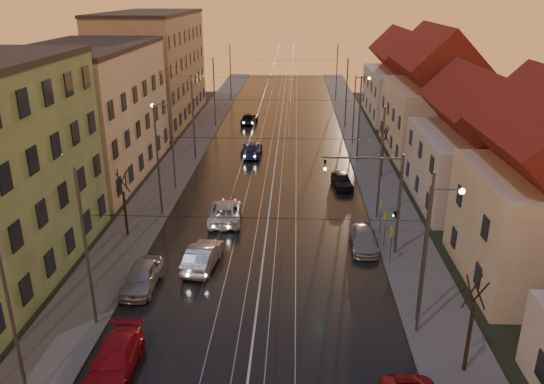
# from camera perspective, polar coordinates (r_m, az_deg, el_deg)

# --- Properties ---
(road) EXTENTS (16.00, 120.00, 0.04)m
(road) POSITION_cam_1_polar(r_m,az_deg,el_deg) (57.47, 0.42, 3.69)
(road) COLOR black
(road) RESTS_ON ground
(sidewalk_left) EXTENTS (4.00, 120.00, 0.15)m
(sidewalk_left) POSITION_cam_1_polar(r_m,az_deg,el_deg) (58.66, -9.41, 3.82)
(sidewalk_left) COLOR #4C4C4C
(sidewalk_left) RESTS_ON ground
(sidewalk_right) EXTENTS (4.00, 120.00, 0.15)m
(sidewalk_right) POSITION_cam_1_polar(r_m,az_deg,el_deg) (57.98, 10.37, 3.56)
(sidewalk_right) COLOR #4C4C4C
(sidewalk_right) RESTS_ON ground
(tram_rail_0) EXTENTS (0.06, 120.00, 0.03)m
(tram_rail_0) POSITION_cam_1_polar(r_m,az_deg,el_deg) (57.58, -1.77, 3.75)
(tram_rail_0) COLOR gray
(tram_rail_0) RESTS_ON road
(tram_rail_1) EXTENTS (0.06, 120.00, 0.03)m
(tram_rail_1) POSITION_cam_1_polar(r_m,az_deg,el_deg) (57.49, -0.35, 3.74)
(tram_rail_1) COLOR gray
(tram_rail_1) RESTS_ON road
(tram_rail_2) EXTENTS (0.06, 120.00, 0.03)m
(tram_rail_2) POSITION_cam_1_polar(r_m,az_deg,el_deg) (57.44, 1.19, 3.72)
(tram_rail_2) COLOR gray
(tram_rail_2) RESTS_ON road
(tram_rail_3) EXTENTS (0.06, 120.00, 0.03)m
(tram_rail_3) POSITION_cam_1_polar(r_m,az_deg,el_deg) (57.43, 2.62, 3.69)
(tram_rail_3) COLOR gray
(tram_rail_3) RESTS_ON road
(apartment_left_2) EXTENTS (10.00, 20.00, 12.00)m
(apartment_left_2) POSITION_cam_1_polar(r_m,az_deg,el_deg) (53.76, -18.99, 7.94)
(apartment_left_2) COLOR #C3B696
(apartment_left_2) RESTS_ON ground
(apartment_left_3) EXTENTS (10.00, 24.00, 14.00)m
(apartment_left_3) POSITION_cam_1_polar(r_m,az_deg,el_deg) (76.10, -12.66, 12.84)
(apartment_left_3) COLOR #92785E
(apartment_left_3) RESTS_ON ground
(house_right_2) EXTENTS (9.18, 12.24, 9.20)m
(house_right_2) POSITION_cam_1_polar(r_m,az_deg,el_deg) (47.07, 21.07, 4.24)
(house_right_2) COLOR beige
(house_right_2) RESTS_ON ground
(house_right_3) EXTENTS (9.18, 14.28, 11.50)m
(house_right_3) POSITION_cam_1_polar(r_m,az_deg,el_deg) (60.82, 16.99, 9.37)
(house_right_3) COLOR #C0B294
(house_right_3) RESTS_ON ground
(house_right_4) EXTENTS (9.18, 16.32, 10.00)m
(house_right_4) POSITION_cam_1_polar(r_m,az_deg,el_deg) (78.26, 13.83, 11.50)
(house_right_4) COLOR beige
(house_right_4) RESTS_ON ground
(catenary_pole_l_1) EXTENTS (0.16, 0.16, 9.00)m
(catenary_pole_l_1) POSITION_cam_1_polar(r_m,az_deg,el_deg) (28.96, -19.34, -5.97)
(catenary_pole_l_1) COLOR #595B60
(catenary_pole_l_1) RESTS_ON ground
(catenary_pole_r_1) EXTENTS (0.16, 0.16, 9.00)m
(catenary_pole_r_1) POSITION_cam_1_polar(r_m,az_deg,el_deg) (27.74, 16.11, -6.79)
(catenary_pole_r_1) COLOR #595B60
(catenary_pole_r_1) RESTS_ON ground
(catenary_pole_l_2) EXTENTS (0.16, 0.16, 9.00)m
(catenary_pole_l_2) POSITION_cam_1_polar(r_m,az_deg,el_deg) (42.19, -12.16, 3.16)
(catenary_pole_l_2) COLOR #595B60
(catenary_pole_l_2) RESTS_ON ground
(catenary_pole_r_2) EXTENTS (0.16, 0.16, 9.00)m
(catenary_pole_r_2) POSITION_cam_1_polar(r_m,az_deg,el_deg) (41.36, 11.60, 2.85)
(catenary_pole_r_2) COLOR #595B60
(catenary_pole_r_2) RESTS_ON ground
(catenary_pole_l_3) EXTENTS (0.16, 0.16, 9.00)m
(catenary_pole_l_3) POSITION_cam_1_polar(r_m,az_deg,el_deg) (56.31, -8.47, 7.83)
(catenary_pole_l_3) COLOR #595B60
(catenary_pole_l_3) RESTS_ON ground
(catenary_pole_r_3) EXTENTS (0.16, 0.16, 9.00)m
(catenary_pole_r_3) POSITION_cam_1_polar(r_m,az_deg,el_deg) (55.69, 9.35, 7.63)
(catenary_pole_r_3) COLOR #595B60
(catenary_pole_r_3) RESTS_ON ground
(catenary_pole_l_4) EXTENTS (0.16, 0.16, 9.00)m
(catenary_pole_l_4) POSITION_cam_1_polar(r_m,az_deg,el_deg) (70.80, -6.23, 10.59)
(catenary_pole_l_4) COLOR #595B60
(catenary_pole_l_4) RESTS_ON ground
(catenary_pole_r_4) EXTENTS (0.16, 0.16, 9.00)m
(catenary_pole_r_4) POSITION_cam_1_polar(r_m,az_deg,el_deg) (70.31, 8.01, 10.44)
(catenary_pole_r_4) COLOR #595B60
(catenary_pole_r_4) RESTS_ON ground
(catenary_pole_l_5) EXTENTS (0.16, 0.16, 9.00)m
(catenary_pole_l_5) POSITION_cam_1_polar(r_m,az_deg,el_deg) (88.40, -4.49, 12.69)
(catenary_pole_l_5) COLOR #595B60
(catenary_pole_l_5) RESTS_ON ground
(catenary_pole_r_5) EXTENTS (0.16, 0.16, 9.00)m
(catenary_pole_r_5) POSITION_cam_1_polar(r_m,az_deg,el_deg) (88.01, 6.97, 12.56)
(catenary_pole_r_5) COLOR #595B60
(catenary_pole_r_5) RESTS_ON ground
(street_lamp_0) EXTENTS (1.75, 0.32, 8.00)m
(street_lamp_0) POSITION_cam_1_polar(r_m,az_deg,el_deg) (23.55, -26.77, -12.59)
(street_lamp_0) COLOR #595B60
(street_lamp_0) RESTS_ON ground
(street_lamp_1) EXTENTS (1.75, 0.32, 8.00)m
(street_lamp_1) POSITION_cam_1_polar(r_m,az_deg,el_deg) (28.56, 16.74, -5.17)
(street_lamp_1) COLOR #595B60
(street_lamp_1) RESTS_ON ground
(street_lamp_2) EXTENTS (1.75, 0.32, 8.00)m
(street_lamp_2) POSITION_cam_1_polar(r_m,az_deg,el_deg) (47.79, -11.05, 5.80)
(street_lamp_2) COLOR #595B60
(street_lamp_2) RESTS_ON ground
(street_lamp_3) EXTENTS (1.75, 0.32, 8.00)m
(street_lamp_3) POSITION_cam_1_polar(r_m,az_deg,el_deg) (62.47, 9.13, 9.44)
(street_lamp_3) COLOR #595B60
(street_lamp_3) RESTS_ON ground
(traffic_light_mast) EXTENTS (5.30, 0.32, 7.20)m
(traffic_light_mast) POSITION_cam_1_polar(r_m,az_deg,el_deg) (35.64, 12.04, 0.04)
(traffic_light_mast) COLOR #595B60
(traffic_light_mast) RESTS_ON ground
(bare_tree_0) EXTENTS (1.09, 1.09, 5.11)m
(bare_tree_0) POSITION_cam_1_polar(r_m,az_deg,el_deg) (39.69, -15.56, -1.37)
(bare_tree_0) COLOR black
(bare_tree_0) RESTS_ON ground
(bare_tree_1) EXTENTS (1.09, 1.09, 5.11)m
(bare_tree_1) POSITION_cam_1_polar(r_m,az_deg,el_deg) (26.71, 20.55, -13.55)
(bare_tree_1) COLOR black
(bare_tree_1) RESTS_ON ground
(bare_tree_2) EXTENTS (1.09, 1.09, 5.11)m
(bare_tree_2) POSITION_cam_1_polar(r_m,az_deg,el_deg) (51.67, 11.81, 4.12)
(bare_tree_2) COLOR black
(bare_tree_2) RESTS_ON ground
(driving_car_1) EXTENTS (2.21, 4.92, 1.57)m
(driving_car_1) POSITION_cam_1_polar(r_m,az_deg,el_deg) (35.11, -7.46, -6.82)
(driving_car_1) COLOR #9A9A9F
(driving_car_1) RESTS_ON ground
(driving_car_2) EXTENTS (2.85, 5.51, 1.48)m
(driving_car_2) POSITION_cam_1_polar(r_m,az_deg,el_deg) (41.70, -5.06, -2.15)
(driving_car_2) COLOR silver
(driving_car_2) RESTS_ON ground
(driving_car_3) EXTENTS (2.14, 5.23, 1.51)m
(driving_car_3) POSITION_cam_1_polar(r_m,az_deg,el_deg) (58.19, -2.21, 4.65)
(driving_car_3) COLOR navy
(driving_car_3) RESTS_ON ground
(driving_car_4) EXTENTS (2.34, 4.74, 1.55)m
(driving_car_4) POSITION_cam_1_polar(r_m,az_deg,el_deg) (72.52, -2.45, 7.93)
(driving_car_4) COLOR black
(driving_car_4) RESTS_ON ground
(parked_left_2) EXTENTS (2.04, 4.91, 1.42)m
(parked_left_2) POSITION_cam_1_polar(r_m,az_deg,el_deg) (27.22, -16.63, -16.90)
(parked_left_2) COLOR #A3101E
(parked_left_2) RESTS_ON ground
(parked_left_3) EXTENTS (1.87, 4.49, 1.52)m
(parked_left_3) POSITION_cam_1_polar(r_m,az_deg,el_deg) (33.46, -13.83, -8.83)
(parked_left_3) COLOR #A3A4A9
(parked_left_3) RESTS_ON ground
(parked_right_1) EXTENTS (1.92, 4.53, 1.30)m
(parked_right_1) POSITION_cam_1_polar(r_m,az_deg,el_deg) (37.86, 9.86, -5.04)
(parked_right_1) COLOR #96969B
(parked_right_1) RESTS_ON ground
(parked_right_2) EXTENTS (2.10, 4.16, 1.36)m
(parked_right_2) POSITION_cam_1_polar(r_m,az_deg,el_deg) (49.01, 7.54, 1.24)
(parked_right_2) COLOR black
(parked_right_2) RESTS_ON ground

